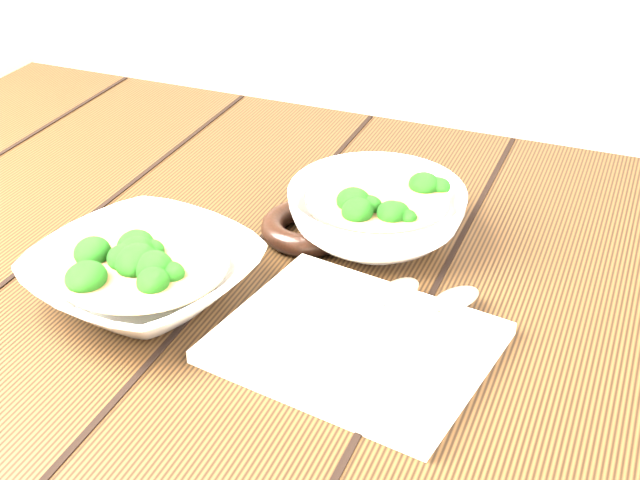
% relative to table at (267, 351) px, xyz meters
% --- Properties ---
extents(table, '(1.20, 0.80, 0.75)m').
position_rel_table_xyz_m(table, '(0.00, 0.00, 0.00)').
color(table, '#35210F').
rests_on(table, ground).
extents(soup_bowl_front, '(0.25, 0.25, 0.06)m').
position_rel_table_xyz_m(soup_bowl_front, '(-0.08, -0.11, 0.15)').
color(soup_bowl_front, silver).
rests_on(soup_bowl_front, table).
extents(soup_bowl_back, '(0.23, 0.23, 0.07)m').
position_rel_table_xyz_m(soup_bowl_back, '(0.09, 0.08, 0.15)').
color(soup_bowl_back, silver).
rests_on(soup_bowl_back, table).
extents(trivet, '(0.12, 0.12, 0.02)m').
position_rel_table_xyz_m(trivet, '(0.03, 0.06, 0.13)').
color(trivet, black).
rests_on(trivet, table).
extents(napkin, '(0.26, 0.22, 0.01)m').
position_rel_table_xyz_m(napkin, '(0.14, -0.10, 0.13)').
color(napkin, '#ECE5C4').
rests_on(napkin, table).
extents(spoon_left, '(0.08, 0.19, 0.01)m').
position_rel_table_xyz_m(spoon_left, '(0.14, -0.06, 0.14)').
color(spoon_left, '#AFAA9B').
rests_on(spoon_left, napkin).
extents(spoon_right, '(0.11, 0.18, 0.01)m').
position_rel_table_xyz_m(spoon_right, '(0.19, -0.05, 0.14)').
color(spoon_right, '#AFAA9B').
rests_on(spoon_right, napkin).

